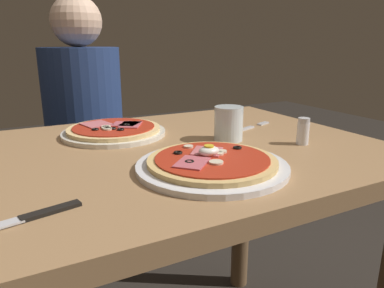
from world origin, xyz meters
TOP-DOWN VIEW (x-y plane):
  - dining_table at (0.00, 0.00)m, footprint 1.01×0.76m
  - pizza_foreground at (0.00, -0.18)m, footprint 0.31×0.31m
  - pizza_across_left at (-0.10, 0.18)m, footprint 0.28×0.28m
  - water_glass_near at (0.15, -0.01)m, footprint 0.07×0.07m
  - fork at (0.29, 0.08)m, footprint 0.15×0.07m
  - knife at (-0.35, -0.24)m, footprint 0.19×0.06m
  - salt_shaker at (0.29, -0.13)m, footprint 0.03×0.03m
  - diner_person at (-0.06, 0.77)m, footprint 0.32×0.32m

SIDE VIEW (x-z plane):
  - diner_person at x=-0.06m, z-range -0.03..1.15m
  - dining_table at x=0.00m, z-range 0.24..0.99m
  - fork at x=0.29m, z-range 0.75..0.76m
  - knife at x=-0.35m, z-range 0.75..0.76m
  - pizza_foreground at x=0.00m, z-range 0.74..0.79m
  - pizza_across_left at x=-0.10m, z-range 0.75..0.78m
  - salt_shaker at x=0.29m, z-range 0.75..0.82m
  - water_glass_near at x=0.15m, z-range 0.75..0.84m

